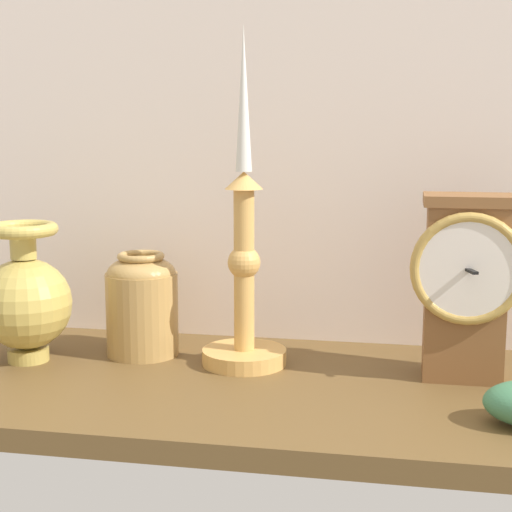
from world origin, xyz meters
TOP-DOWN VIEW (x-y plane):
  - ground_plane at (0.00, 0.00)cm, footprint 100.00×36.00cm
  - back_wall at (0.00, 18.50)cm, footprint 120.00×2.00cm
  - mantel_clock at (24.88, 4.88)cm, footprint 12.16×8.93cm
  - candlestick_tall_left at (0.15, 5.69)cm, footprint 9.98×9.98cm
  - brass_vase_bulbous at (-25.69, 2.09)cm, footprint 10.84×10.84cm
  - brass_vase_jar at (-13.10, 7.37)cm, footprint 8.81×8.81cm

SIDE VIEW (x-z plane):
  - ground_plane at x=0.00cm, z-range -2.40..0.00cm
  - brass_vase_jar at x=-13.10cm, z-range 0.26..12.93cm
  - brass_vase_bulbous at x=-25.69cm, z-range -0.69..15.98cm
  - candlestick_tall_left at x=0.15cm, z-range -8.86..30.13cm
  - mantel_clock at x=24.88cm, z-range 0.56..21.11cm
  - back_wall at x=0.00cm, z-range 0.00..65.00cm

